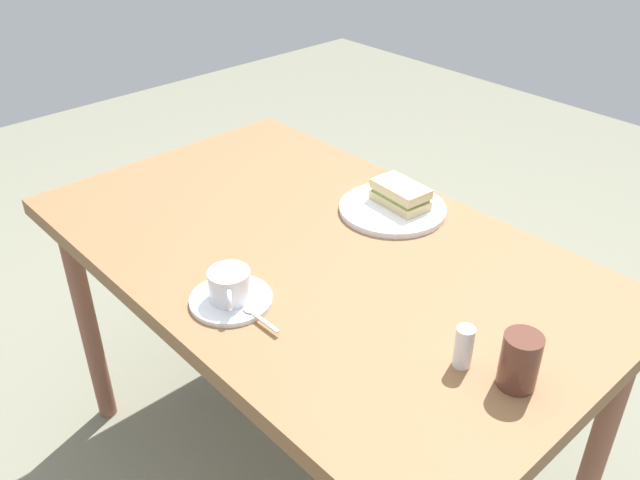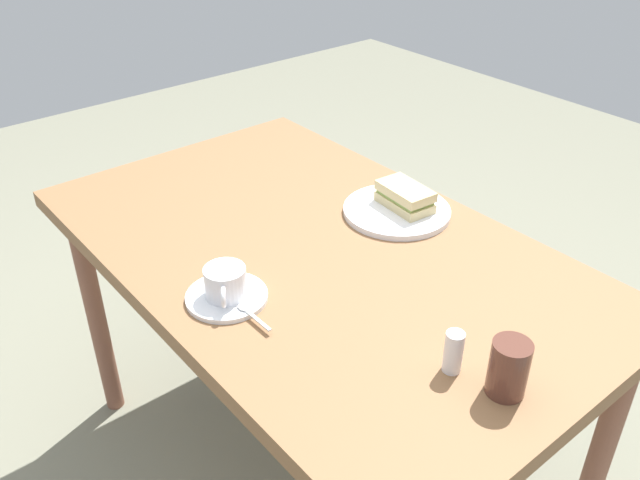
{
  "view_description": "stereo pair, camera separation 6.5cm",
  "coord_description": "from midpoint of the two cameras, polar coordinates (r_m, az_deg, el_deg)",
  "views": [
    {
      "loc": [
        -0.91,
        0.82,
        1.51
      ],
      "look_at": [
        -0.02,
        0.01,
        0.75
      ],
      "focal_mm": 37.78,
      "sensor_mm": 36.0,
      "label": 1
    },
    {
      "loc": [
        -0.95,
        0.77,
        1.51
      ],
      "look_at": [
        -0.02,
        0.01,
        0.75
      ],
      "focal_mm": 37.78,
      "sensor_mm": 36.0,
      "label": 2
    }
  ],
  "objects": [
    {
      "name": "sandwich_front",
      "position": [
        1.58,
        5.66,
        3.84
      ],
      "size": [
        0.14,
        0.09,
        0.05
      ],
      "color": "#D2BE84",
      "rests_on": "sandwich_plate"
    },
    {
      "name": "spoon",
      "position": [
        1.25,
        -7.0,
        -6.32
      ],
      "size": [
        0.1,
        0.02,
        0.01
      ],
      "color": "silver",
      "rests_on": "coffee_saucer"
    },
    {
      "name": "drinking_glass",
      "position": [
        1.13,
        14.97,
        -9.9
      ],
      "size": [
        0.06,
        0.06,
        0.1
      ],
      "primitive_type": "cylinder",
      "color": "brown",
      "rests_on": "dining_table"
    },
    {
      "name": "coffee_saucer",
      "position": [
        1.31,
        -8.97,
        -5.04
      ],
      "size": [
        0.16,
        0.16,
        0.01
      ],
      "primitive_type": "cylinder",
      "color": "white",
      "rests_on": "dining_table"
    },
    {
      "name": "ground_plane",
      "position": [
        1.94,
        -1.26,
        -18.81
      ],
      "size": [
        6.0,
        6.0,
        0.0
      ],
      "primitive_type": "plane",
      "color": "slate"
    },
    {
      "name": "coffee_cup",
      "position": [
        1.28,
        -9.11,
        -3.77
      ],
      "size": [
        0.1,
        0.08,
        0.06
      ],
      "color": "white",
      "rests_on": "coffee_saucer"
    },
    {
      "name": "salt_shaker",
      "position": [
        1.15,
        10.48,
        -8.93
      ],
      "size": [
        0.03,
        0.03,
        0.08
      ],
      "primitive_type": "cylinder",
      "color": "silver",
      "rests_on": "dining_table"
    },
    {
      "name": "sandwich_plate",
      "position": [
        1.59,
        4.99,
        2.64
      ],
      "size": [
        0.25,
        0.25,
        0.01
      ],
      "primitive_type": "cylinder",
      "color": "white",
      "rests_on": "dining_table"
    },
    {
      "name": "dining_table",
      "position": [
        1.5,
        -1.55,
        -2.97
      ],
      "size": [
        1.28,
        0.77,
        0.72
      ],
      "color": "brown",
      "rests_on": "ground_plane"
    }
  ]
}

